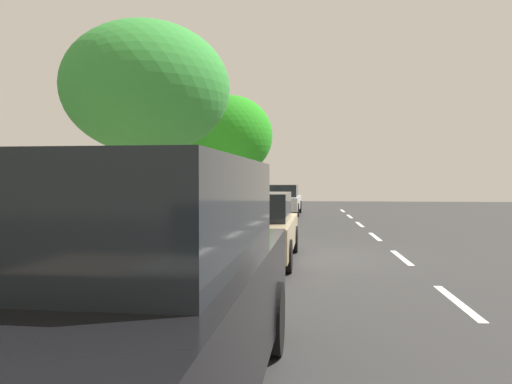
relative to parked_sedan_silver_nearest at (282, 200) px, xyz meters
The scene contains 14 objects.
ground 13.67m from the parked_sedan_silver_nearest, 93.21° to the left, with size 57.58×57.58×0.00m, color #2F2F2F.
sidewalk 14.00m from the parked_sedan_silver_nearest, 77.09° to the left, with size 3.66×35.99×0.13m, color tan.
curb_edge 13.70m from the parked_sedan_silver_nearest, 84.91° to the left, with size 0.16×35.99×0.13m, color gray.
lane_stripe_centre 13.96m from the parked_sedan_silver_nearest, 103.71° to the left, with size 0.14×35.80×0.01m.
lane_stripe_bike_edge 13.66m from the parked_sedan_silver_nearest, 91.07° to the left, with size 0.12×35.99×0.01m, color white.
parked_sedan_silver_nearest is the anchor object (origin of this frame).
parked_sedan_tan_second 14.29m from the parked_sedan_silver_nearest, 89.73° to the left, with size 1.95×4.45×1.52m.
parked_suv_black_mid 21.62m from the parked_sedan_silver_nearest, 89.37° to the left, with size 2.10×4.77×1.99m.
bicycle_at_curb 9.42m from the parked_sedan_silver_nearest, 85.44° to the left, with size 1.58×0.90×0.80m.
cyclist_with_backpack 8.99m from the parked_sedan_silver_nearest, 83.79° to the left, with size 0.51×0.57×1.76m.
street_tree_near_cyclist 4.66m from the parked_sedan_silver_nearest, 51.41° to the left, with size 3.79×3.79×5.47m.
street_tree_mid_block 15.63m from the parked_sedan_silver_nearest, 81.67° to the left, with size 3.46×3.46×4.94m.
pedestrian_on_phone 8.27m from the parked_sedan_silver_nearest, 65.83° to the left, with size 0.30×0.61×1.57m.
fire_hydrant 19.12m from the parked_sedan_silver_nearest, 85.06° to the left, with size 0.22×0.22×0.84m.
Camera 1 is at (-0.23, 11.74, 1.84)m, focal length 35.13 mm.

